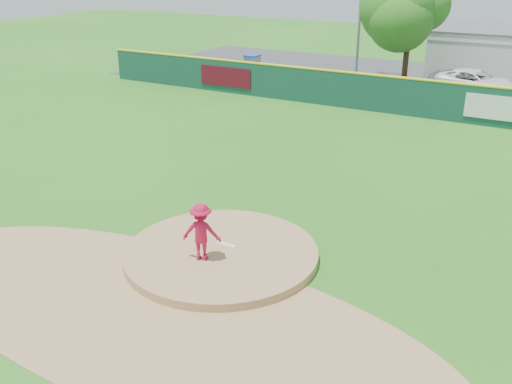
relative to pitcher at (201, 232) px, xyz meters
The scene contains 11 objects.
ground 1.28m from the pitcher, 75.43° to the left, with size 120.00×120.00×0.00m, color #286B19.
pitchers_mound 1.28m from the pitcher, 75.43° to the left, with size 5.50×5.50×0.50m, color #9E774C.
pitching_rubber 1.27m from the pitcher, 79.79° to the left, with size 0.60×0.15×0.04m, color white.
infield_dirt_arc 2.56m from the pitcher, 85.68° to the right, with size 15.40×15.40×0.01m, color #9E774C.
parking_lot 27.70m from the pitcher, 89.64° to the left, with size 44.00×16.00×0.02m, color #38383A.
pitcher is the anchor object (origin of this frame).
van 25.78m from the pitcher, 84.39° to the left, with size 2.46×5.35×1.49m, color white.
fence_banners 18.83m from the pitcher, 99.10° to the left, with size 19.75×0.04×1.20m.
playground_slide 27.18m from the pitcher, 117.13° to the left, with size 0.94×2.65×1.46m.
outfield_fence 18.68m from the pitcher, 89.46° to the left, with size 40.00×0.14×2.07m.
deciduous_tree 25.98m from the pitcher, 94.06° to the left, with size 5.60×5.60×7.36m.
Camera 1 is at (7.90, -11.92, 7.95)m, focal length 40.00 mm.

